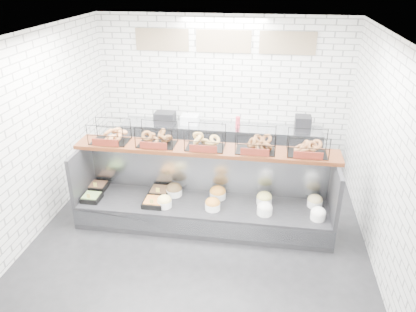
# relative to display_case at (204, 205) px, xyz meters

# --- Properties ---
(ground) EXTENTS (5.50, 5.50, 0.00)m
(ground) POSITION_rel_display_case_xyz_m (-0.01, -0.35, -0.33)
(ground) COLOR black
(ground) RESTS_ON ground
(room_shell) EXTENTS (5.02, 5.51, 3.01)m
(room_shell) POSITION_rel_display_case_xyz_m (-0.01, 0.26, 1.73)
(room_shell) COLOR white
(room_shell) RESTS_ON ground
(display_case) EXTENTS (4.00, 0.90, 1.20)m
(display_case) POSITION_rel_display_case_xyz_m (0.00, 0.00, 0.00)
(display_case) COLOR black
(display_case) RESTS_ON ground
(bagel_shelf) EXTENTS (4.10, 0.50, 0.40)m
(bagel_shelf) POSITION_rel_display_case_xyz_m (-0.01, 0.17, 1.05)
(bagel_shelf) COLOR #3E1B0D
(bagel_shelf) RESTS_ON display_case
(prep_counter) EXTENTS (4.00, 0.60, 1.20)m
(prep_counter) POSITION_rel_display_case_xyz_m (-0.01, 2.08, 0.14)
(prep_counter) COLOR #93969B
(prep_counter) RESTS_ON ground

